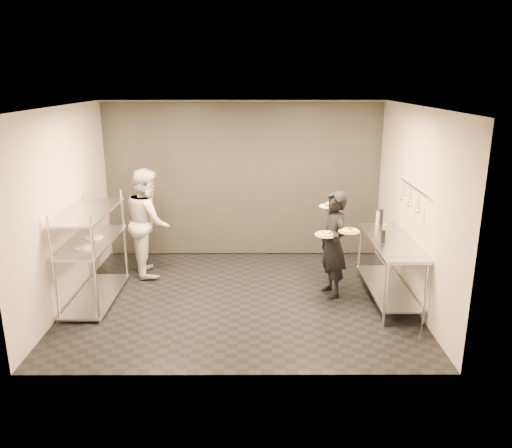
{
  "coord_description": "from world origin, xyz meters",
  "views": [
    {
      "loc": [
        0.21,
        -6.84,
        3.17
      ],
      "look_at": [
        0.23,
        0.2,
        1.1
      ],
      "focal_mm": 35.0,
      "sensor_mm": 36.0,
      "label": 1
    }
  ],
  "objects_px": {
    "pos_monitor": "(383,234)",
    "bottle_green": "(385,233)",
    "prep_counter": "(389,259)",
    "waiter": "(333,244)",
    "pizza_plate_far": "(349,231)",
    "pass_rack": "(92,250)",
    "pizza_plate_near": "(326,234)",
    "salad_plate": "(329,205)",
    "bottle_dark": "(381,217)",
    "chef": "(148,222)",
    "bottle_clear": "(378,218)"
  },
  "relations": [
    {
      "from": "pizza_plate_near",
      "to": "bottle_dark",
      "type": "xyz_separation_m",
      "value": [
        0.98,
        0.82,
        0.03
      ]
    },
    {
      "from": "pizza_plate_far",
      "to": "bottle_dark",
      "type": "xyz_separation_m",
      "value": [
        0.68,
        0.92,
        -0.06
      ]
    },
    {
      "from": "prep_counter",
      "to": "pos_monitor",
      "type": "bearing_deg",
      "value": -175.43
    },
    {
      "from": "salad_plate",
      "to": "pos_monitor",
      "type": "height_order",
      "value": "salad_plate"
    },
    {
      "from": "pizza_plate_far",
      "to": "bottle_green",
      "type": "xyz_separation_m",
      "value": [
        0.53,
        0.07,
        -0.05
      ]
    },
    {
      "from": "bottle_green",
      "to": "bottle_dark",
      "type": "distance_m",
      "value": 0.86
    },
    {
      "from": "pizza_plate_far",
      "to": "pass_rack",
      "type": "bearing_deg",
      "value": 178.14
    },
    {
      "from": "pos_monitor",
      "to": "bottle_green",
      "type": "bearing_deg",
      "value": -56.82
    },
    {
      "from": "pizza_plate_near",
      "to": "bottle_clear",
      "type": "relative_size",
      "value": 1.55
    },
    {
      "from": "waiter",
      "to": "pizza_plate_near",
      "type": "bearing_deg",
      "value": -54.76
    },
    {
      "from": "pizza_plate_far",
      "to": "bottle_green",
      "type": "distance_m",
      "value": 0.54
    },
    {
      "from": "pass_rack",
      "to": "bottle_green",
      "type": "height_order",
      "value": "pass_rack"
    },
    {
      "from": "chef",
      "to": "pizza_plate_near",
      "type": "distance_m",
      "value": 2.99
    },
    {
      "from": "chef",
      "to": "pizza_plate_far",
      "type": "bearing_deg",
      "value": -127.84
    },
    {
      "from": "pass_rack",
      "to": "pizza_plate_near",
      "type": "height_order",
      "value": "pass_rack"
    },
    {
      "from": "bottle_green",
      "to": "bottle_dark",
      "type": "height_order",
      "value": "bottle_green"
    },
    {
      "from": "chef",
      "to": "bottle_green",
      "type": "distance_m",
      "value": 3.79
    },
    {
      "from": "bottle_dark",
      "to": "pizza_plate_near",
      "type": "bearing_deg",
      "value": -140.09
    },
    {
      "from": "prep_counter",
      "to": "bottle_dark",
      "type": "bearing_deg",
      "value": 87.01
    },
    {
      "from": "pass_rack",
      "to": "salad_plate",
      "type": "xyz_separation_m",
      "value": [
        3.48,
        0.44,
        0.56
      ]
    },
    {
      "from": "waiter",
      "to": "bottle_dark",
      "type": "height_order",
      "value": "waiter"
    },
    {
      "from": "salad_plate",
      "to": "bottle_dark",
      "type": "xyz_separation_m",
      "value": [
        0.89,
        0.36,
        -0.29
      ]
    },
    {
      "from": "pos_monitor",
      "to": "bottle_clear",
      "type": "relative_size",
      "value": 1.14
    },
    {
      "from": "pass_rack",
      "to": "prep_counter",
      "type": "distance_m",
      "value": 4.33
    },
    {
      "from": "salad_plate",
      "to": "bottle_dark",
      "type": "relative_size",
      "value": 1.25
    },
    {
      "from": "bottle_green",
      "to": "bottle_clear",
      "type": "distance_m",
      "value": 0.85
    },
    {
      "from": "bottle_green",
      "to": "bottle_dark",
      "type": "xyz_separation_m",
      "value": [
        0.15,
        0.85,
        -0.0
      ]
    },
    {
      "from": "pos_monitor",
      "to": "bottle_green",
      "type": "height_order",
      "value": "bottle_green"
    },
    {
      "from": "chef",
      "to": "salad_plate",
      "type": "xyz_separation_m",
      "value": [
        2.88,
        -0.62,
        0.44
      ]
    },
    {
      "from": "prep_counter",
      "to": "salad_plate",
      "type": "relative_size",
      "value": 5.94
    },
    {
      "from": "pizza_plate_near",
      "to": "pos_monitor",
      "type": "relative_size",
      "value": 1.36
    },
    {
      "from": "pizza_plate_near",
      "to": "pizza_plate_far",
      "type": "height_order",
      "value": "pizza_plate_far"
    },
    {
      "from": "prep_counter",
      "to": "waiter",
      "type": "xyz_separation_m",
      "value": [
        -0.81,
        0.15,
        0.18
      ]
    },
    {
      "from": "pass_rack",
      "to": "bottle_clear",
      "type": "distance_m",
      "value": 4.41
    },
    {
      "from": "salad_plate",
      "to": "waiter",
      "type": "bearing_deg",
      "value": -82.27
    },
    {
      "from": "waiter",
      "to": "bottle_dark",
      "type": "relative_size",
      "value": 6.6
    },
    {
      "from": "prep_counter",
      "to": "pos_monitor",
      "type": "relative_size",
      "value": 7.4
    },
    {
      "from": "pass_rack",
      "to": "bottle_clear",
      "type": "relative_size",
      "value": 7.48
    },
    {
      "from": "prep_counter",
      "to": "bottle_clear",
      "type": "height_order",
      "value": "bottle_clear"
    },
    {
      "from": "pizza_plate_far",
      "to": "bottle_dark",
      "type": "height_order",
      "value": "bottle_dark"
    },
    {
      "from": "bottle_clear",
      "to": "bottle_dark",
      "type": "relative_size",
      "value": 0.88
    },
    {
      "from": "pizza_plate_near",
      "to": "salad_plate",
      "type": "bearing_deg",
      "value": 78.35
    },
    {
      "from": "salad_plate",
      "to": "bottle_clear",
      "type": "bearing_deg",
      "value": 23.31
    },
    {
      "from": "prep_counter",
      "to": "bottle_green",
      "type": "xyz_separation_m",
      "value": [
        -0.11,
        -0.05,
        0.42
      ]
    },
    {
      "from": "waiter",
      "to": "bottle_green",
      "type": "xyz_separation_m",
      "value": [
        0.7,
        -0.19,
        0.24
      ]
    },
    {
      "from": "pass_rack",
      "to": "prep_counter",
      "type": "bearing_deg",
      "value": 0.03
    },
    {
      "from": "pizza_plate_near",
      "to": "salad_plate",
      "type": "distance_m",
      "value": 0.56
    },
    {
      "from": "prep_counter",
      "to": "waiter",
      "type": "relative_size",
      "value": 1.12
    },
    {
      "from": "pos_monitor",
      "to": "bottle_dark",
      "type": "relative_size",
      "value": 1.0
    },
    {
      "from": "pass_rack",
      "to": "prep_counter",
      "type": "xyz_separation_m",
      "value": [
        4.33,
        0.0,
        -0.14
      ]
    }
  ]
}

